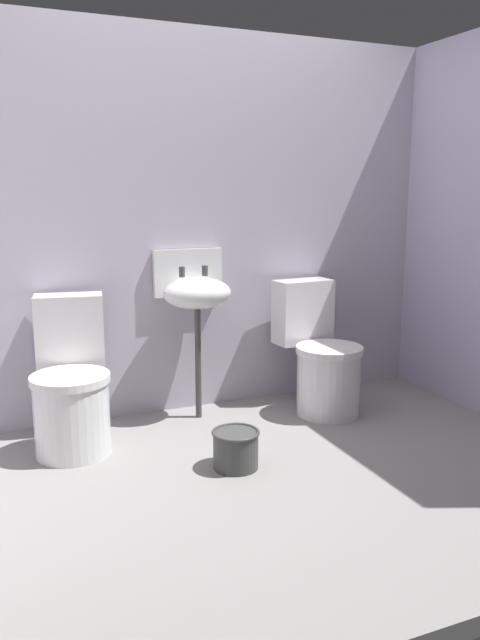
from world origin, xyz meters
The scene contains 6 objects.
ground_plane centered at (0.00, 0.00, -0.04)m, with size 3.53×2.44×0.08m, color gray.
wall_back centered at (0.00, 1.07, 1.12)m, with size 3.53×0.10×2.24m, color #AFA8BA.
toilet_left centered at (-0.78, 0.67, 0.32)m, with size 0.47×0.65×0.78m.
toilet_right centered at (0.71, 0.67, 0.32)m, with size 0.43×0.62×0.78m.
sink centered at (-0.03, 0.86, 0.75)m, with size 0.42×0.34×0.99m.
bucket centered at (-0.09, 0.10, 0.10)m, with size 0.24×0.24×0.19m.
Camera 1 is at (-1.18, -2.55, 1.33)m, focal length 35.28 mm.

